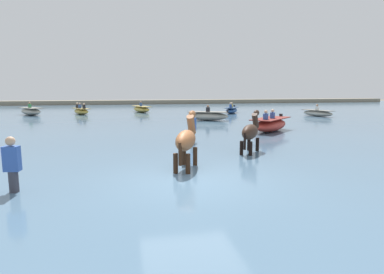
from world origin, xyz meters
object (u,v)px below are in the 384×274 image
at_px(person_onlooker_left, 193,131).
at_px(boat_near_port, 31,111).
at_px(boat_distant_west, 232,110).
at_px(person_wading_mid, 13,172).
at_px(horse_lead_dark_bay, 251,133).
at_px(boat_mid_outer, 141,109).
at_px(boat_far_offshore, 271,124).
at_px(boat_mid_channel, 318,113).
at_px(boat_near_starboard, 81,111).
at_px(boat_distant_east, 208,116).
at_px(horse_trailing_chestnut, 186,142).

bearing_deg(person_onlooker_left, boat_near_port, 122.85).
relative_size(boat_distant_west, person_wading_mid, 1.66).
height_order(boat_near_port, person_wading_mid, person_wading_mid).
relative_size(boat_near_port, person_wading_mid, 1.87).
bearing_deg(boat_distant_west, person_onlooker_left, -114.42).
height_order(horse_lead_dark_bay, boat_mid_outer, horse_lead_dark_bay).
bearing_deg(boat_far_offshore, boat_mid_channel, 45.02).
distance_m(boat_near_starboard, person_wading_mid, 22.13).
bearing_deg(boat_near_starboard, horse_lead_dark_bay, -67.09).
height_order(boat_mid_channel, boat_distant_east, boat_distant_east).
distance_m(boat_far_offshore, boat_distant_west, 12.45).
distance_m(horse_lead_dark_bay, boat_mid_outer, 20.71).
relative_size(horse_lead_dark_bay, horse_trailing_chestnut, 0.94).
distance_m(horse_lead_dark_bay, person_wading_mid, 7.34).
relative_size(boat_near_starboard, person_onlooker_left, 1.66).
relative_size(boat_far_offshore, boat_distant_east, 1.01).
relative_size(boat_mid_channel, boat_distant_east, 0.94).
distance_m(boat_mid_outer, boat_near_port, 9.46).
bearing_deg(horse_trailing_chestnut, boat_distant_east, 72.91).
relative_size(boat_distant_east, boat_near_port, 1.00).
xyz_separation_m(horse_lead_dark_bay, horse_trailing_chestnut, (-2.62, -1.79, 0.07)).
bearing_deg(boat_near_port, boat_mid_outer, 9.91).
distance_m(boat_distant_east, person_onlooker_left, 9.34).
bearing_deg(horse_trailing_chestnut, boat_mid_channel, 47.25).
xyz_separation_m(horse_lead_dark_bay, boat_near_starboard, (-8.03, 19.01, -0.41)).
distance_m(boat_mid_channel, person_onlooker_left, 16.31).
height_order(boat_mid_channel, person_wading_mid, person_wading_mid).
distance_m(horse_lead_dark_bay, person_onlooker_left, 3.00).
bearing_deg(horse_trailing_chestnut, person_wading_mid, -162.32).
distance_m(boat_distant_east, person_wading_mid, 16.62).
distance_m(person_wading_mid, person_onlooker_left, 7.63).
relative_size(person_wading_mid, person_onlooker_left, 1.00).
bearing_deg(horse_lead_dark_bay, person_wading_mid, -155.20).
xyz_separation_m(boat_near_port, boat_distant_west, (17.29, -1.46, -0.04)).
height_order(person_wading_mid, person_onlooker_left, same).
height_order(horse_lead_dark_bay, person_onlooker_left, horse_lead_dark_bay).
distance_m(boat_mid_channel, boat_far_offshore, 11.06).
bearing_deg(horse_lead_dark_bay, boat_distant_east, 82.79).
bearing_deg(person_wading_mid, boat_mid_channel, 42.22).
height_order(boat_near_starboard, boat_distant_west, boat_distant_west).
bearing_deg(boat_far_offshore, person_wading_mid, -140.19).
height_order(boat_mid_outer, person_onlooker_left, person_onlooker_left).
height_order(boat_near_port, boat_near_starboard, boat_near_port).
bearing_deg(person_wading_mid, horse_trailing_chestnut, 17.68).
bearing_deg(boat_near_port, horse_trailing_chestnut, -65.44).
distance_m(horse_lead_dark_bay, boat_mid_channel, 17.03).
xyz_separation_m(boat_near_port, boat_near_starboard, (4.04, 0.11, -0.04)).
bearing_deg(person_wading_mid, boat_far_offshore, 39.81).
xyz_separation_m(boat_mid_outer, boat_near_starboard, (-5.28, -1.51, -0.01)).
distance_m(boat_mid_channel, boat_near_port, 23.85).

